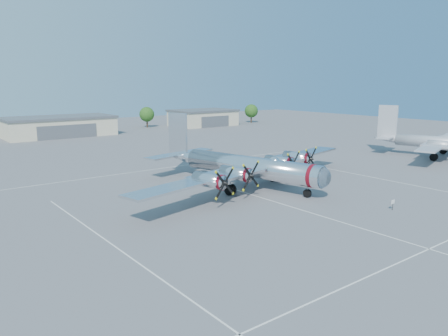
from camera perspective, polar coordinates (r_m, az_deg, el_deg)
ground at (r=56.39m, az=5.01°, el=-3.92°), size 260.00×260.00×0.00m
parking_lines at (r=55.16m, az=6.24°, el=-4.28°), size 60.00×50.08×0.01m
hangar_center at (r=127.95m, az=-20.75°, el=5.13°), size 28.60×14.60×5.40m
hangar_east at (r=149.09m, az=-2.76°, el=6.61°), size 20.60×14.60×5.40m
tree_east at (r=144.79m, az=-10.05°, el=6.91°), size 4.80×4.80×6.64m
tree_far_east at (r=159.74m, az=3.59°, el=7.45°), size 4.80×4.80×6.64m
main_bomber_b29 at (r=62.85m, az=2.43°, el=-2.30°), size 50.14×39.64×9.82m
twin_engine_east at (r=96.34m, az=25.47°, el=1.36°), size 36.35×30.44×9.90m
info_placard at (r=54.47m, az=21.19°, el=-4.28°), size 0.63×0.07×1.21m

